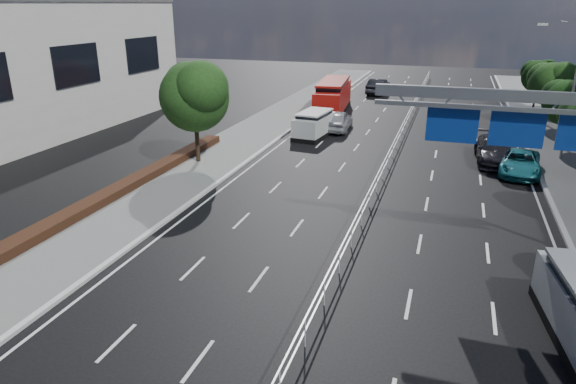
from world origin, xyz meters
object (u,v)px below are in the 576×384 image
(white_minivan, at_px, (314,124))
(near_car_silver, at_px, (338,120))
(red_bus, at_px, (333,96))
(near_car_dark, at_px, (378,86))
(parked_car_teal, at_px, (520,163))
(overhead_gantry, at_px, (539,123))
(parked_car_dark, at_px, (495,150))

(white_minivan, xyz_separation_m, near_car_silver, (1.30, 2.80, -0.17))
(red_bus, bearing_deg, white_minivan, -91.20)
(near_car_dark, bearing_deg, white_minivan, 89.24)
(red_bus, xyz_separation_m, parked_car_teal, (15.24, -14.94, -0.91))
(white_minivan, distance_m, parked_car_teal, 15.37)
(overhead_gantry, relative_size, parked_car_teal, 2.04)
(red_bus, height_order, near_car_dark, red_bus)
(overhead_gantry, distance_m, near_car_dark, 41.21)
(overhead_gantry, height_order, near_car_dark, overhead_gantry)
(parked_car_teal, bearing_deg, red_bus, 140.76)
(overhead_gantry, relative_size, near_car_silver, 2.11)
(overhead_gantry, relative_size, white_minivan, 2.11)
(near_car_silver, height_order, parked_car_dark, near_car_silver)
(near_car_dark, bearing_deg, parked_car_dark, 118.06)
(white_minivan, bearing_deg, overhead_gantry, -45.72)
(white_minivan, xyz_separation_m, parked_car_teal, (14.47, -5.19, -0.30))
(overhead_gantry, height_order, parked_car_dark, overhead_gantry)
(parked_car_teal, xyz_separation_m, parked_car_dark, (-1.36, 2.15, 0.12))
(near_car_dark, bearing_deg, red_bus, 82.25)
(white_minivan, height_order, red_bus, red_bus)
(red_bus, bearing_deg, parked_car_teal, -50.16)
(parked_car_dark, bearing_deg, parked_car_teal, -60.28)
(overhead_gantry, xyz_separation_m, near_car_dark, (-11.61, 39.26, -4.74))
(parked_car_teal, bearing_deg, near_car_silver, 153.92)
(red_bus, xyz_separation_m, near_car_silver, (2.07, -6.95, -0.79))
(overhead_gantry, height_order, parked_car_teal, overhead_gantry)
(near_car_dark, bearing_deg, parked_car_teal, 118.72)
(near_car_silver, distance_m, parked_car_dark, 13.18)
(red_bus, relative_size, near_car_dark, 2.02)
(red_bus, bearing_deg, near_car_dark, 72.77)
(white_minivan, distance_m, near_car_silver, 3.10)
(white_minivan, relative_size, near_car_dark, 0.93)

